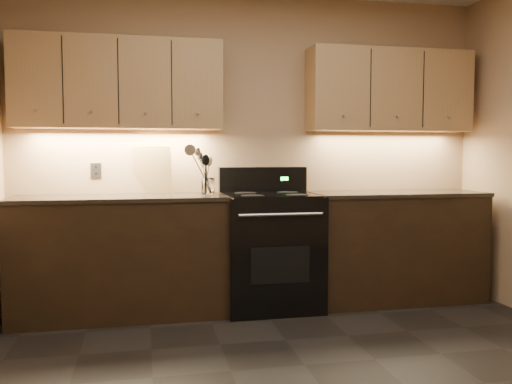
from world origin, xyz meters
TOP-DOWN VIEW (x-y plane):
  - wall_back at (0.00, 2.00)m, footprint 4.00×0.04m
  - counter_left at (-1.10, 1.70)m, footprint 1.62×0.62m
  - counter_right at (1.18, 1.70)m, footprint 1.46×0.62m
  - stove at (0.08, 1.68)m, footprint 0.76×0.68m
  - upper_cab_left at (-1.10, 1.85)m, footprint 1.60×0.30m
  - upper_cab_right at (1.18, 1.85)m, footprint 1.44×0.30m
  - outlet_plate at (-1.30, 1.99)m, footprint 0.08×0.01m
  - utensil_crock at (-0.42, 1.74)m, footprint 0.11×0.11m
  - cutting_board at (-0.84, 1.96)m, footprint 0.32×0.17m
  - wooden_spoon at (-0.45, 1.73)m, footprint 0.11×0.11m
  - black_spoon at (-0.43, 1.74)m, footprint 0.08×0.14m
  - black_turner at (-0.40, 1.72)m, footprint 0.18×0.15m
  - steel_spatula at (-0.40, 1.75)m, footprint 0.21×0.11m
  - steel_skimmer at (-0.39, 1.72)m, footprint 0.26×0.11m

SIDE VIEW (x-z plane):
  - counter_left at x=-1.10m, z-range 0.00..0.93m
  - counter_right at x=1.18m, z-range 0.00..0.93m
  - stove at x=0.08m, z-range -0.09..1.05m
  - utensil_crock at x=-0.42m, z-range 0.92..1.06m
  - wooden_spoon at x=-0.45m, z-range 0.94..1.24m
  - black_spoon at x=-0.43m, z-range 0.94..1.25m
  - black_turner at x=-0.40m, z-range 0.94..1.29m
  - outlet_plate at x=-1.30m, z-range 1.06..1.18m
  - cutting_board at x=-0.84m, z-range 0.93..1.32m
  - steel_spatula at x=-0.40m, z-range 0.94..1.33m
  - steel_skimmer at x=-0.39m, z-range 0.95..1.35m
  - wall_back at x=0.00m, z-range 0.00..2.60m
  - upper_cab_left at x=-1.10m, z-range 1.45..2.15m
  - upper_cab_right at x=1.18m, z-range 1.45..2.15m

